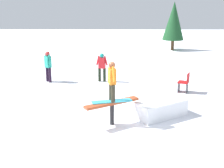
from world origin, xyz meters
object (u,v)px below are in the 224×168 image
object	(u,v)px
main_rider_on_rail	(112,82)
pine_tree_near	(174,21)
bystander_teal	(48,65)
bystander_red	(102,66)
folding_chair	(184,83)
rail_feature	(112,106)

from	to	relation	value
main_rider_on_rail	pine_tree_near	size ratio (longest dim) A/B	0.36
bystander_teal	bystander_red	distance (m)	2.64
main_rider_on_rail	bystander_red	xyz separation A→B (m)	(0.56, -5.36, -0.66)
bystander_red	pine_tree_near	size ratio (longest dim) A/B	0.38
main_rider_on_rail	folding_chair	world-z (taller)	main_rider_on_rail
bystander_teal	pine_tree_near	xyz separation A→B (m)	(-7.74, -9.44, 1.40)
pine_tree_near	bystander_teal	bearing A→B (deg)	50.65
rail_feature	main_rider_on_rail	world-z (taller)	main_rider_on_rail
rail_feature	folding_chair	distance (m)	4.77
main_rider_on_rail	bystander_red	bearing A→B (deg)	-98.82
rail_feature	folding_chair	bearing A→B (deg)	-163.64
folding_chair	pine_tree_near	world-z (taller)	pine_tree_near
bystander_teal	pine_tree_near	world-z (taller)	pine_tree_near
main_rider_on_rail	bystander_teal	bearing A→B (deg)	-73.53
main_rider_on_rail	pine_tree_near	world-z (taller)	pine_tree_near
main_rider_on_rail	folding_chair	bearing A→B (deg)	-145.94
pine_tree_near	folding_chair	bearing A→B (deg)	82.77
bystander_red	pine_tree_near	xyz separation A→B (m)	(-5.11, -9.35, 1.46)
main_rider_on_rail	pine_tree_near	distance (m)	15.41
rail_feature	pine_tree_near	xyz separation A→B (m)	(-4.54, -14.71, 1.59)
bystander_teal	folding_chair	distance (m)	6.57
main_rider_on_rail	bystander_teal	xyz separation A→B (m)	(3.20, -5.26, -0.60)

